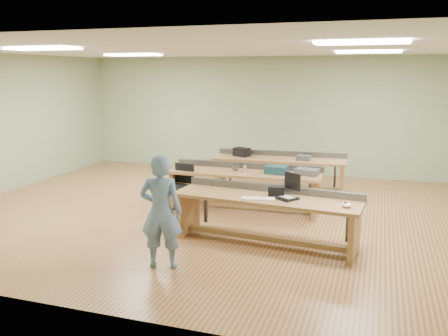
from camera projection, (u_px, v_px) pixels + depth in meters
The scene contains 21 objects.
floor at pixel (218, 213), 8.91m from camera, with size 10.00×10.00×0.00m, color #A56D3E.
ceiling at pixel (218, 49), 8.31m from camera, with size 10.00×10.00×0.00m, color silver.
wall_back at pixel (268, 115), 12.33m from camera, with size 10.00×0.04×3.00m, color gray.
wall_front at pixel (92, 180), 4.89m from camera, with size 10.00×0.04×3.00m, color gray.
fluor_panels at pixel (218, 50), 8.32m from camera, with size 6.20×3.50×0.03m.
workbench_front at pixel (266, 209), 7.21m from camera, with size 2.91×1.04×0.86m.
workbench_mid at pixel (245, 181), 9.01m from camera, with size 2.93×0.86×0.86m.
workbench_back at pixel (279, 167), 10.40m from camera, with size 2.91×0.93×0.86m.
person at pixel (161, 212), 6.28m from camera, with size 0.57×0.37×1.55m, color #6A7FAD.
laptop_base at pixel (286, 198), 7.02m from camera, with size 0.32×0.26×0.04m, color black.
laptop_screen at pixel (292, 181), 7.05m from camera, with size 0.32×0.02×0.25m, color black.
keyboard at pixel (258, 199), 6.97m from camera, with size 0.49×0.16×0.03m, color white.
trackball_mouse at pixel (347, 205), 6.58m from camera, with size 0.13×0.16×0.07m, color white.
camera_bag at pixel (276, 192), 7.11m from camera, with size 0.24×0.16×0.17m, color black.
task_chair at pixel (181, 194), 8.99m from camera, with size 0.55×0.55×0.89m.
parts_bin_teal at pixel (277, 170), 8.79m from camera, with size 0.40×0.30×0.14m, color #13333E.
parts_bin_grey at pixel (307, 172), 8.66m from camera, with size 0.42×0.27×0.11m, color #3D3D40.
mug at pixel (235, 168), 9.05m from camera, with size 0.13×0.13×0.10m, color #3D3D40.
drinks_can at pixel (245, 169), 8.89m from camera, with size 0.07×0.07×0.13m, color silver.
storage_box_back at pixel (242, 152), 10.61m from camera, with size 0.33×0.24×0.19m, color black.
tray_back at pixel (304, 158), 10.08m from camera, with size 0.28×0.20×0.11m, color #3D3D40.
Camera 1 is at (2.79, -8.10, 2.59)m, focal length 38.00 mm.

